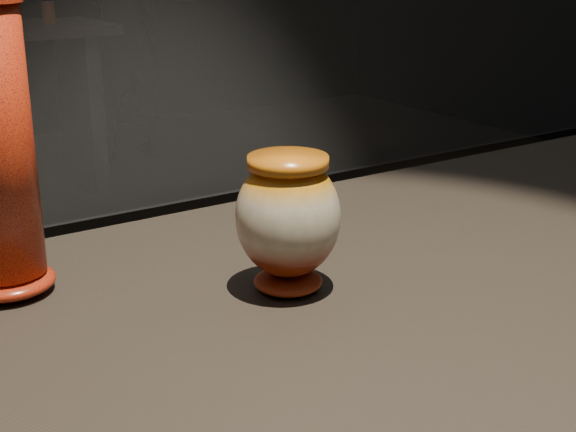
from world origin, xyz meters
name	(u,v)px	position (x,y,z in m)	size (l,w,h in m)	color
main_vase	(288,218)	(-0.02, 0.06, 0.99)	(0.16, 0.16, 0.17)	maroon
back_vase_right	(49,13)	(0.81, 3.56, 0.96)	(0.07, 0.07, 0.11)	#973D16
visitor	(120,31)	(1.40, 4.06, 0.79)	(0.58, 0.38, 1.58)	black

